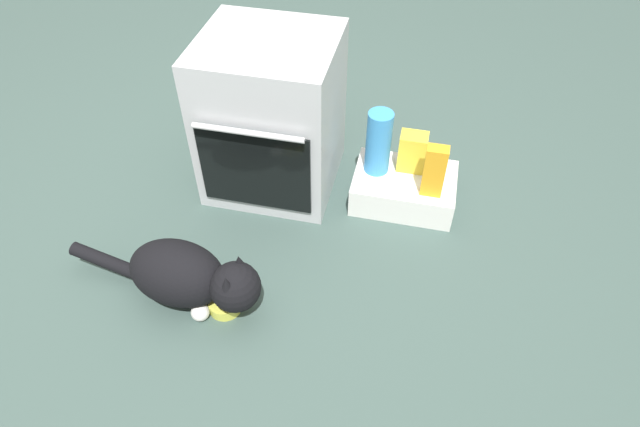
{
  "coord_description": "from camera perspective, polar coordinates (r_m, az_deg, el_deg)",
  "views": [
    {
      "loc": [
        0.65,
        -1.5,
        1.76
      ],
      "look_at": [
        0.32,
        -0.04,
        0.25
      ],
      "focal_mm": 30.75,
      "sensor_mm": 36.0,
      "label": 1
    }
  ],
  "objects": [
    {
      "name": "juice_carton",
      "position": [
        2.34,
        11.81,
        4.36
      ],
      "size": [
        0.09,
        0.06,
        0.24
      ],
      "primitive_type": "cube",
      "color": "orange",
      "rests_on": "pantry_cabinet"
    },
    {
      "name": "water_bottle",
      "position": [
        2.4,
        6.11,
        7.36
      ],
      "size": [
        0.11,
        0.11,
        0.3
      ],
      "primitive_type": "cylinder",
      "color": "#388CD1",
      "rests_on": "pantry_cabinet"
    },
    {
      "name": "pantry_cabinet",
      "position": [
        2.52,
        8.71,
        2.64
      ],
      "size": [
        0.45,
        0.32,
        0.14
      ],
      "primitive_type": "cube",
      "color": "white",
      "rests_on": "ground"
    },
    {
      "name": "oven",
      "position": [
        2.44,
        -5.07,
        10.05
      ],
      "size": [
        0.56,
        0.58,
        0.71
      ],
      "color": "#B7BABF",
      "rests_on": "ground"
    },
    {
      "name": "food_bowl",
      "position": [
        2.15,
        -9.87,
        -9.2
      ],
      "size": [
        0.13,
        0.13,
        0.08
      ],
      "color": "#D1D14C",
      "rests_on": "ground"
    },
    {
      "name": "cat",
      "position": [
        2.11,
        -13.52,
        -6.33
      ],
      "size": [
        0.82,
        0.29,
        0.27
      ],
      "rotation": [
        0.0,
        0.0,
        -0.11
      ],
      "color": "black",
      "rests_on": "ground"
    },
    {
      "name": "snack_bag",
      "position": [
        2.47,
        9.59,
        6.35
      ],
      "size": [
        0.12,
        0.09,
        0.18
      ],
      "primitive_type": "cube",
      "color": "yellow",
      "rests_on": "pantry_cabinet"
    },
    {
      "name": "ground",
      "position": [
        2.4,
        -7.19,
        -2.29
      ],
      "size": [
        8.0,
        8.0,
        0.0
      ],
      "primitive_type": "plane",
      "color": "#384C47"
    }
  ]
}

